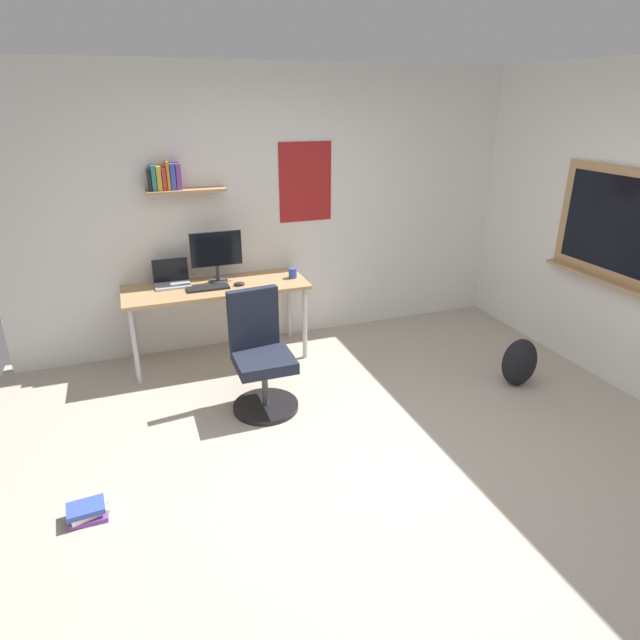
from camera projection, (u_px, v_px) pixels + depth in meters
ground_plane at (382, 475)px, 3.55m from camera, size 5.20×5.20×0.00m
wall_back at (275, 209)px, 5.17m from camera, size 5.00×0.30×2.60m
desk at (217, 293)px, 4.86m from camera, size 1.63×0.62×0.73m
office_chair at (261, 360)px, 4.20m from camera, size 0.52×0.52×0.95m
laptop at (172, 279)px, 4.83m from camera, size 0.31×0.21×0.23m
monitor_primary at (216, 253)px, 4.83m from camera, size 0.46×0.17×0.46m
keyboard at (208, 288)px, 4.74m from camera, size 0.37×0.13×0.02m
computer_mouse at (239, 284)px, 4.83m from camera, size 0.10×0.06×0.03m
coffee_mug at (293, 273)px, 5.02m from camera, size 0.08×0.08×0.09m
backpack at (519, 362)px, 4.58m from camera, size 0.32×0.22×0.43m
book_stack_on_floor at (88, 511)px, 3.17m from camera, size 0.24×0.20×0.09m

